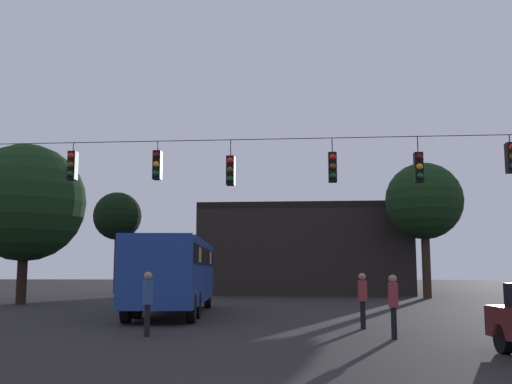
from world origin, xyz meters
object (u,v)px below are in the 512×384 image
at_px(pedestrian_crossing_left, 148,300).
at_px(city_bus, 175,269).
at_px(tree_left_silhouette, 26,203).
at_px(pedestrian_crossing_right, 363,297).
at_px(tree_behind_building, 424,202).
at_px(tree_right_far, 117,216).
at_px(pedestrian_crossing_center, 393,303).

bearing_deg(pedestrian_crossing_left, city_bus, 97.50).
bearing_deg(tree_left_silhouette, pedestrian_crossing_left, -53.33).
bearing_deg(pedestrian_crossing_right, tree_behind_building, 73.46).
xyz_separation_m(pedestrian_crossing_left, pedestrian_crossing_right, (6.09, 2.66, -0.03)).
height_order(tree_left_silhouette, tree_right_far, tree_left_silhouette).
relative_size(pedestrian_crossing_right, tree_behind_building, 0.19).
bearing_deg(pedestrian_crossing_left, pedestrian_crossing_center, -0.35).
distance_m(pedestrian_crossing_left, tree_behind_building, 26.79).
distance_m(pedestrian_crossing_right, tree_behind_building, 22.13).
relative_size(pedestrian_crossing_center, tree_right_far, 0.21).
bearing_deg(pedestrian_crossing_center, pedestrian_crossing_right, 101.42).
relative_size(city_bus, tree_behind_building, 1.26).
bearing_deg(tree_left_silhouette, tree_right_far, 90.13).
bearing_deg(tree_behind_building, pedestrian_crossing_left, -117.70).
relative_size(pedestrian_crossing_center, tree_behind_building, 0.19).
relative_size(pedestrian_crossing_left, tree_left_silhouette, 0.20).
distance_m(pedestrian_crossing_left, tree_right_far, 32.55).
bearing_deg(city_bus, tree_left_silhouette, 146.98).
xyz_separation_m(pedestrian_crossing_left, tree_right_far, (-10.82, 30.27, 5.13)).
relative_size(pedestrian_crossing_right, tree_left_silhouette, 0.20).
xyz_separation_m(city_bus, tree_right_far, (-9.74, 22.09, 4.26)).
bearing_deg(pedestrian_crossing_left, tree_right_far, 109.67).
distance_m(city_bus, pedestrian_crossing_left, 8.29).
bearing_deg(tree_left_silhouette, pedestrian_crossing_right, -35.02).
xyz_separation_m(pedestrian_crossing_left, tree_behind_building, (12.21, 23.25, 5.30)).
distance_m(pedestrian_crossing_right, tree_right_far, 32.79).
distance_m(city_bus, pedestrian_crossing_right, 9.09).
height_order(tree_left_silhouette, tree_behind_building, tree_behind_building).
height_order(pedestrian_crossing_center, tree_left_silhouette, tree_left_silhouette).
bearing_deg(city_bus, pedestrian_crossing_center, -46.81).
relative_size(pedestrian_crossing_left, pedestrian_crossing_right, 1.03).
relative_size(tree_left_silhouette, tree_behind_building, 0.97).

